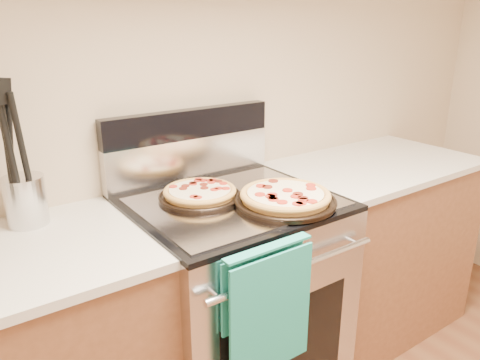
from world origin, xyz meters
TOP-DOWN VIEW (x-y plane):
  - wall_back at (0.00, 2.00)m, footprint 4.00×0.00m
  - range_body at (0.00, 1.65)m, footprint 0.76×0.68m
  - oven_window at (0.00, 1.31)m, footprint 0.56×0.01m
  - cooktop at (0.00, 1.65)m, footprint 0.76×0.68m
  - backsplash_lower at (0.00, 1.96)m, footprint 0.76×0.06m
  - backsplash_upper at (0.00, 1.96)m, footprint 0.76×0.06m
  - oven_handle at (0.00, 1.27)m, footprint 0.70×0.03m
  - dish_towel at (-0.12, 1.27)m, footprint 0.32×0.05m
  - foil_sheet at (0.00, 1.62)m, footprint 0.70×0.55m
  - cabinet_right at (0.88, 1.68)m, footprint 1.00×0.62m
  - countertop_right at (0.88, 1.68)m, footprint 1.02×0.64m
  - pepperoni_pizza_back at (-0.10, 1.72)m, footprint 0.40×0.40m
  - pepperoni_pizza_front at (0.13, 1.49)m, footprint 0.41×0.41m
  - utensil_crock at (-0.67, 1.89)m, footprint 0.14×0.14m

SIDE VIEW (x-z plane):
  - cabinet_right at x=0.88m, z-range 0.00..0.88m
  - range_body at x=0.00m, z-range 0.00..0.90m
  - oven_window at x=0.00m, z-range 0.25..0.65m
  - dish_towel at x=-0.12m, z-range 0.49..0.91m
  - oven_handle at x=0.00m, z-range 0.79..0.81m
  - countertop_right at x=0.88m, z-range 0.88..0.91m
  - cooktop at x=0.00m, z-range 0.90..0.92m
  - foil_sheet at x=0.00m, z-range 0.92..0.93m
  - pepperoni_pizza_back at x=-0.10m, z-range 0.93..0.97m
  - pepperoni_pizza_front at x=0.13m, z-range 0.93..0.98m
  - utensil_crock at x=-0.67m, z-range 0.91..1.08m
  - backsplash_lower at x=0.00m, z-range 0.92..1.10m
  - backsplash_upper at x=0.00m, z-range 1.10..1.22m
  - wall_back at x=0.00m, z-range -0.65..3.35m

